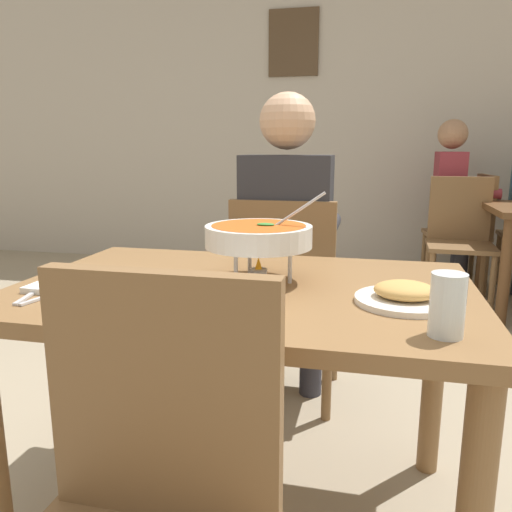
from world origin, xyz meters
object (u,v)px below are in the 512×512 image
chair_bg_corner (460,234)px  patron_bg_left (453,195)px  dining_table_main (244,322)px  chair_diner_main (286,291)px  diner_main (288,234)px  appetizer_plate (405,295)px  chair_bg_left (469,225)px  rice_plate (226,306)px  curry_bowl (259,236)px  drink_glass (447,308)px  sauce_dish (92,277)px

chair_bg_corner → patron_bg_left: size_ratio=0.69×
dining_table_main → patron_bg_left: size_ratio=0.95×
chair_diner_main → diner_main: size_ratio=0.69×
appetizer_plate → chair_bg_left: size_ratio=0.27×
dining_table_main → chair_bg_left: (1.07, 2.83, -0.11)m
diner_main → rice_plate: (0.02, -0.99, -0.00)m
patron_bg_left → curry_bowl: bearing=-108.2°
chair_bg_left → appetizer_plate: bearing=-102.6°
dining_table_main → chair_diner_main: bearing=90.0°
drink_glass → patron_bg_left: 3.14m
chair_diner_main → curry_bowl: (0.03, -0.66, 0.34)m
drink_glass → diner_main: bearing=115.7°
chair_bg_left → chair_bg_corner: (-0.13, -0.42, 0.00)m
drink_glass → appetizer_plate: bearing=108.1°
chair_bg_left → patron_bg_left: 0.27m
chair_bg_left → diner_main: bearing=-117.1°
dining_table_main → drink_glass: drink_glass is taller
dining_table_main → curry_bowl: 0.24m
chair_diner_main → appetizer_plate: 0.92m
chair_bg_corner → drink_glass: bearing=-99.5°
appetizer_plate → diner_main: bearing=117.5°
rice_plate → chair_bg_corner: size_ratio=0.27×
rice_plate → drink_glass: (0.47, -0.03, 0.04)m
curry_bowl → rice_plate: size_ratio=1.39×
sauce_dish → patron_bg_left: patron_bg_left is taller
diner_main → curry_bowl: size_ratio=3.94×
chair_bg_corner → patron_bg_left: bearing=90.5°
patron_bg_left → dining_table_main: bearing=-108.5°
appetizer_plate → sauce_dish: appetizer_plate is taller
drink_glass → chair_diner_main: bearing=116.4°
curry_bowl → chair_bg_corner: 2.56m
rice_plate → patron_bg_left: size_ratio=0.18×
chair_bg_corner → patron_bg_left: (-0.00, 0.40, 0.24)m
patron_bg_left → diner_main: bearing=-114.3°
dining_table_main → chair_bg_left: size_ratio=1.39×
dining_table_main → chair_bg_corner: chair_bg_corner is taller
sauce_dish → drink_glass: drink_glass is taller
patron_bg_left → chair_diner_main: bearing=-114.0°
chair_diner_main → appetizer_plate: size_ratio=3.75×
diner_main → rice_plate: diner_main is taller
chair_diner_main → appetizer_plate: chair_diner_main is taller
dining_table_main → patron_bg_left: (0.94, 2.82, 0.13)m
dining_table_main → chair_diner_main: (-0.00, 0.70, -0.11)m
curry_bowl → appetizer_plate: size_ratio=1.39×
chair_diner_main → curry_bowl: bearing=-87.2°
rice_plate → patron_bg_left: patron_bg_left is taller
chair_bg_left → patron_bg_left: bearing=-174.6°
curry_bowl → patron_bg_left: (0.91, 2.77, -0.11)m
rice_plate → sauce_dish: bearing=156.9°
appetizer_plate → sauce_dish: 0.85m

